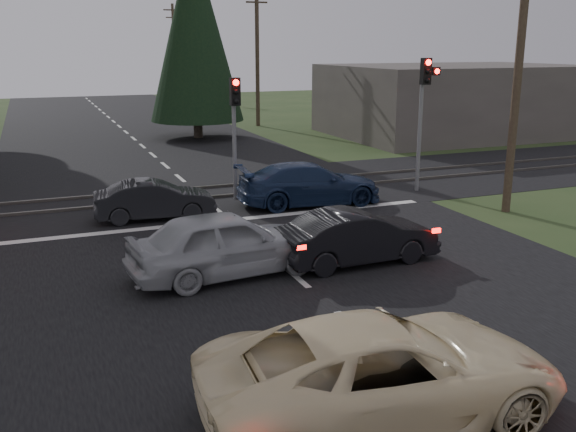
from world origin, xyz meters
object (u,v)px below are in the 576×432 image
blue_sedan (309,184)px  dark_car_far (155,200)px  utility_pole_mid (257,51)px  traffic_signal_right (425,99)px  utility_pole_near (519,59)px  utility_pole_far (174,49)px  silver_car (226,244)px  dark_hatchback (357,237)px  cream_coupe (383,370)px  traffic_signal_center (235,117)px

blue_sedan → dark_car_far: bearing=94.4°
utility_pole_mid → traffic_signal_right: bearing=-92.7°
utility_pole_near → dark_car_far: utility_pole_near is taller
utility_pole_mid → utility_pole_far: 25.00m
silver_car → dark_hatchback: bearing=-101.9°
silver_car → blue_sedan: (4.48, 5.52, -0.07)m
cream_coupe → dark_car_far: size_ratio=1.45×
utility_pole_far → cream_coupe: (-9.54, -57.75, -4.00)m
dark_hatchback → blue_sedan: (1.29, 5.85, 0.04)m
utility_pole_far → dark_car_far: size_ratio=2.51×
traffic_signal_center → traffic_signal_right: bearing=-10.4°
utility_pole_mid → cream_coupe: (-9.54, -32.75, -4.00)m
utility_pole_far → dark_hatchback: 52.27m
traffic_signal_right → utility_pole_near: size_ratio=0.52×
utility_pole_near → silver_car: (-9.93, -2.35, -3.96)m
utility_pole_near → utility_pole_mid: same height
utility_pole_mid → blue_sedan: 21.90m
utility_pole_far → blue_sedan: size_ratio=1.89×
utility_pole_near → dark_hatchback: utility_pole_near is taller
traffic_signal_right → utility_pole_far: (0.95, 45.53, 1.41)m
traffic_signal_right → cream_coupe: traffic_signal_right is taller
traffic_signal_center → utility_pole_far: (7.50, 44.32, 1.92)m
traffic_signal_center → dark_hatchback: (0.76, -7.35, -2.16)m
blue_sedan → utility_pole_near: bearing=-115.4°
dark_hatchback → silver_car: bearing=82.4°
utility_pole_near → traffic_signal_right: bearing=105.3°
traffic_signal_center → dark_hatchback: size_ratio=1.04×
utility_pole_far → silver_car: size_ratio=2.01×
blue_sedan → dark_car_far: 5.09m
cream_coupe → dark_hatchback: 6.69m
utility_pole_mid → cream_coupe: bearing=-106.2°
dark_hatchback → silver_car: 3.21m
traffic_signal_center → silver_car: bearing=-109.1°
blue_sedan → dark_hatchback: bearing=172.3°
utility_pole_near → dark_hatchback: size_ratio=2.29×
traffic_signal_right → blue_sedan: size_ratio=0.99×
utility_pole_mid → cream_coupe: utility_pole_mid is taller
cream_coupe → dark_hatchback: cream_coupe is taller
traffic_signal_right → dark_car_far: (-9.58, -0.26, -2.72)m
cream_coupe → silver_car: size_ratio=1.17×
traffic_signal_right → utility_pole_far: utility_pole_far is taller
utility_pole_near → dark_hatchback: 8.32m
traffic_signal_right → silver_car: bearing=-147.1°
utility_pole_far → cream_coupe: utility_pole_far is taller
silver_car → blue_sedan: silver_car is taller
silver_car → utility_pole_near: bearing=-82.7°
traffic_signal_center → utility_pole_near: utility_pole_near is taller
traffic_signal_center → utility_pole_far: 44.99m
cream_coupe → silver_car: silver_car is taller
traffic_signal_center → dark_car_far: bearing=-154.2°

